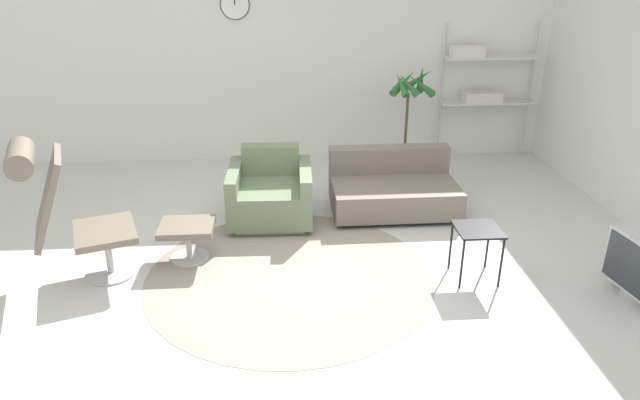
# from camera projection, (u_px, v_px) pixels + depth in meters

# --- Properties ---
(ground_plane) EXTENTS (12.00, 12.00, 0.00)m
(ground_plane) POSITION_uv_depth(u_px,v_px,m) (312.00, 273.00, 5.10)
(ground_plane) COLOR silver
(wall_back) EXTENTS (12.00, 0.09, 2.80)m
(wall_back) POSITION_uv_depth(u_px,v_px,m) (297.00, 55.00, 7.46)
(wall_back) COLOR silver
(wall_back) RESTS_ON ground_plane
(round_rug) EXTENTS (2.55, 2.55, 0.01)m
(round_rug) POSITION_uv_depth(u_px,v_px,m) (290.00, 275.00, 5.06)
(round_rug) COLOR gray
(round_rug) RESTS_ON ground_plane
(lounge_chair) EXTENTS (1.01, 0.82, 1.27)m
(lounge_chair) POSITION_uv_depth(u_px,v_px,m) (60.00, 200.00, 4.68)
(lounge_chair) COLOR #BCBCC1
(lounge_chair) RESTS_ON ground_plane
(ottoman) EXTENTS (0.49, 0.42, 0.35)m
(ottoman) POSITION_uv_depth(u_px,v_px,m) (187.00, 233.00, 5.25)
(ottoman) COLOR #BCBCC1
(ottoman) RESTS_ON ground_plane
(armchair_red) EXTENTS (0.88, 0.87, 0.74)m
(armchair_red) POSITION_uv_depth(u_px,v_px,m) (271.00, 195.00, 6.03)
(armchair_red) COLOR silver
(armchair_red) RESTS_ON ground_plane
(couch_low) EXTENTS (1.36, 0.88, 0.64)m
(couch_low) POSITION_uv_depth(u_px,v_px,m) (393.00, 190.00, 6.28)
(couch_low) COLOR black
(couch_low) RESTS_ON ground_plane
(side_table) EXTENTS (0.38, 0.38, 0.48)m
(side_table) POSITION_uv_depth(u_px,v_px,m) (478.00, 235.00, 4.87)
(side_table) COLOR black
(side_table) RESTS_ON ground_plane
(potted_plant) EXTENTS (0.60, 0.67, 1.40)m
(potted_plant) POSITION_uv_depth(u_px,v_px,m) (408.00, 124.00, 7.29)
(potted_plant) COLOR silver
(potted_plant) RESTS_ON ground_plane
(shelf_unit) EXTENTS (1.28, 0.28, 1.82)m
(shelf_unit) POSITION_uv_depth(u_px,v_px,m) (481.00, 78.00, 7.53)
(shelf_unit) COLOR #BCBCC1
(shelf_unit) RESTS_ON ground_plane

